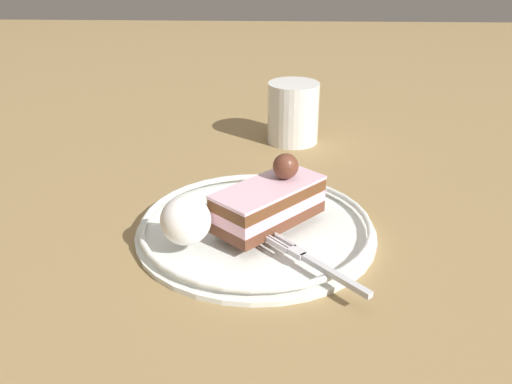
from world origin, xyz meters
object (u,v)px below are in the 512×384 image
(whipped_cream_dollop, at_px, (186,220))
(drink_glass_near, at_px, (293,116))
(dessert_plate, at_px, (256,227))
(cake_slice, at_px, (270,201))
(fork, at_px, (313,262))

(whipped_cream_dollop, bearing_deg, drink_glass_near, 161.19)
(whipped_cream_dollop, bearing_deg, dessert_plate, 124.58)
(dessert_plate, relative_size, cake_slice, 2.02)
(fork, bearing_deg, dessert_plate, -146.05)
(whipped_cream_dollop, xyz_separation_m, drink_glass_near, (-0.29, 0.10, -0.00))
(dessert_plate, height_order, fork, fork)
(cake_slice, bearing_deg, dessert_plate, -88.36)
(whipped_cream_dollop, height_order, fork, whipped_cream_dollop)
(cake_slice, distance_m, drink_glass_near, 0.25)
(dessert_plate, distance_m, cake_slice, 0.03)
(cake_slice, bearing_deg, whipped_cream_dollop, -60.23)
(whipped_cream_dollop, bearing_deg, cake_slice, 119.77)
(dessert_plate, height_order, whipped_cream_dollop, whipped_cream_dollop)
(fork, xyz_separation_m, drink_glass_near, (-0.33, -0.01, 0.02))
(whipped_cream_dollop, distance_m, fork, 0.12)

